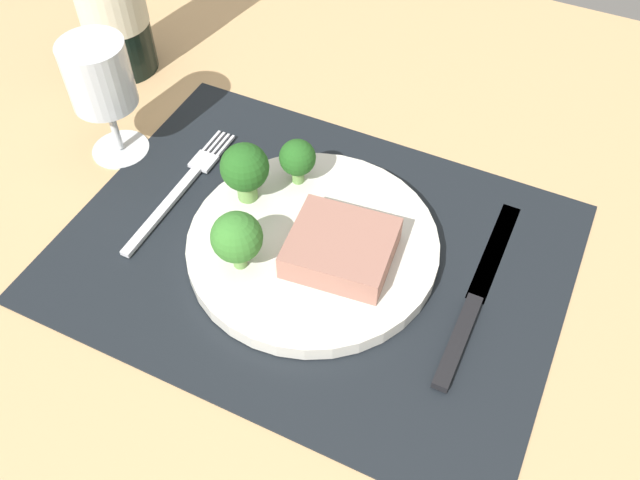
% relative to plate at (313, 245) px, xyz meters
% --- Properties ---
extents(ground_plane, '(1.40, 1.10, 0.03)m').
position_rel_plate_xyz_m(ground_plane, '(0.00, 0.00, -0.03)').
color(ground_plane, tan).
extents(placemat, '(0.47, 0.36, 0.00)m').
position_rel_plate_xyz_m(placemat, '(0.00, 0.00, -0.01)').
color(placemat, black).
rests_on(placemat, ground_plane).
extents(plate, '(0.24, 0.24, 0.02)m').
position_rel_plate_xyz_m(plate, '(0.00, 0.00, 0.00)').
color(plate, silver).
rests_on(plate, placemat).
extents(steak, '(0.10, 0.09, 0.03)m').
position_rel_plate_xyz_m(steak, '(0.03, -0.01, 0.02)').
color(steak, '#9E6B5B').
rests_on(steak, plate).
extents(broccoli_near_fork, '(0.04, 0.04, 0.05)m').
position_rel_plate_xyz_m(broccoli_near_fork, '(-0.05, 0.06, 0.04)').
color(broccoli_near_fork, '#6B994C').
rests_on(broccoli_near_fork, plate).
extents(broccoli_center, '(0.05, 0.05, 0.06)m').
position_rel_plate_xyz_m(broccoli_center, '(-0.08, 0.02, 0.05)').
color(broccoli_center, '#6B994C').
rests_on(broccoli_center, plate).
extents(broccoli_near_steak, '(0.05, 0.05, 0.06)m').
position_rel_plate_xyz_m(broccoli_near_steak, '(-0.05, -0.05, 0.05)').
color(broccoli_near_steak, '#6B994C').
rests_on(broccoli_near_steak, plate).
extents(fork, '(0.02, 0.19, 0.01)m').
position_rel_plate_xyz_m(fork, '(-0.16, 0.01, -0.01)').
color(fork, silver).
rests_on(fork, placemat).
extents(knife, '(0.02, 0.23, 0.01)m').
position_rel_plate_xyz_m(knife, '(0.16, 0.01, -0.00)').
color(knife, black).
rests_on(knife, placemat).
extents(wine_glass, '(0.07, 0.07, 0.14)m').
position_rel_plate_xyz_m(wine_glass, '(-0.26, 0.04, 0.08)').
color(wine_glass, silver).
rests_on(wine_glass, ground_plane).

